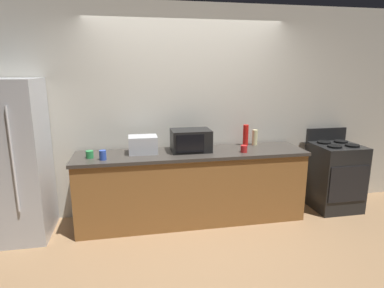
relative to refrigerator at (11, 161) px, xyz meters
name	(u,v)px	position (x,y,z in m)	size (l,w,h in m)	color
ground_plane	(198,234)	(2.05, -0.40, -0.90)	(8.00, 8.00, 0.00)	#93704C
back_wall	(186,111)	(2.05, 0.41, 0.45)	(6.40, 0.10, 2.70)	beige
counter_run	(192,186)	(2.05, 0.00, -0.45)	(2.84, 0.64, 0.90)	brown
refrigerator	(11,161)	(0.00, 0.00, 0.00)	(0.72, 0.73, 1.80)	#B7BABF
stove_range	(335,176)	(4.05, 0.00, -0.44)	(0.60, 0.61, 1.08)	black
microwave	(191,140)	(2.04, 0.05, 0.13)	(0.48, 0.35, 0.27)	black
toaster_oven	(143,145)	(1.46, 0.06, 0.10)	(0.34, 0.26, 0.21)	#B7BABF
bottle_hot_sauce	(246,135)	(2.81, 0.21, 0.14)	(0.07, 0.07, 0.28)	red
bottle_hand_soap	(255,137)	(2.94, 0.21, 0.10)	(0.07, 0.07, 0.21)	beige
mug_red	(244,149)	(2.67, -0.14, 0.04)	(0.08, 0.08, 0.09)	red
mug_green	(90,154)	(0.85, -0.05, 0.04)	(0.09, 0.09, 0.09)	#2D8C47
mug_blue	(103,155)	(1.00, -0.15, 0.05)	(0.08, 0.08, 0.11)	#2D4CB2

